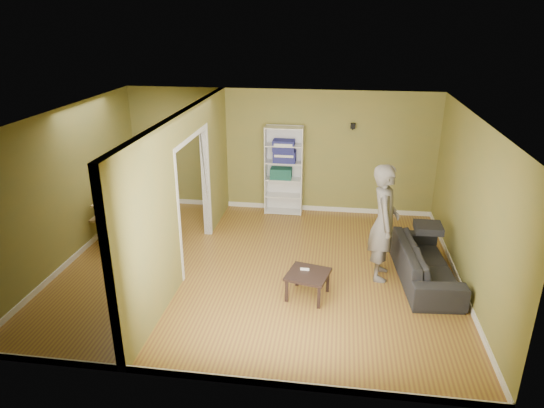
{
  "coord_description": "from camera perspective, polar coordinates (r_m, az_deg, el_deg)",
  "views": [
    {
      "loc": [
        1.23,
        -7.12,
        3.99
      ],
      "look_at": [
        0.2,
        0.2,
        1.1
      ],
      "focal_mm": 32.0,
      "sensor_mm": 36.0,
      "label": 1
    }
  ],
  "objects": [
    {
      "name": "sofa",
      "position": [
        8.13,
        17.64,
        -6.03
      ],
      "size": [
        2.1,
        1.05,
        0.78
      ],
      "primitive_type": "imported",
      "rotation": [
        0.0,
        0.0,
        1.66
      ],
      "color": "#2F2F35",
      "rests_on": "ground"
    },
    {
      "name": "coffee_table",
      "position": [
        7.35,
        4.25,
        -8.52
      ],
      "size": [
        0.59,
        0.59,
        0.4
      ],
      "rotation": [
        0.0,
        0.0,
        -0.23
      ],
      "color": "black",
      "rests_on": "ground"
    },
    {
      "name": "chair_far",
      "position": [
        9.83,
        -14.04,
        0.02
      ],
      "size": [
        0.58,
        0.58,
        1.04
      ],
      "primitive_type": null,
      "rotation": [
        0.0,
        0.0,
        3.39
      ],
      "color": "tan",
      "rests_on": "ground"
    },
    {
      "name": "person",
      "position": [
        7.75,
        13.14,
        -1.02
      ],
      "size": [
        0.84,
        0.67,
        2.23
      ],
      "primitive_type": "imported",
      "rotation": [
        0.0,
        0.0,
        1.53
      ],
      "color": "slate",
      "rests_on": "ground"
    },
    {
      "name": "paper_box_teal",
      "position": [
        10.23,
        1.08,
        3.64
      ],
      "size": [
        0.44,
        0.29,
        0.23
      ],
      "primitive_type": "cube",
      "color": "#158980",
      "rests_on": "bookshelf"
    },
    {
      "name": "bookshelf",
      "position": [
        10.25,
        1.44,
        4.03
      ],
      "size": [
        0.79,
        0.35,
        1.88
      ],
      "color": "white",
      "rests_on": "ground"
    },
    {
      "name": "game_controller",
      "position": [
        7.4,
        3.87,
        -7.66
      ],
      "size": [
        0.13,
        0.04,
        0.03
      ],
      "primitive_type": "cube",
      "color": "white",
      "rests_on": "coffee_table"
    },
    {
      "name": "paper_box_navy_b",
      "position": [
        10.11,
        1.49,
        5.64
      ],
      "size": [
        0.46,
        0.3,
        0.24
      ],
      "primitive_type": "cube",
      "color": "navy",
      "rests_on": "bookshelf"
    },
    {
      "name": "room_shell",
      "position": [
        7.71,
        -1.68,
        0.92
      ],
      "size": [
        6.5,
        6.5,
        6.5
      ],
      "color": "olive",
      "rests_on": "ground"
    },
    {
      "name": "paper_box_navy_c",
      "position": [
        10.06,
        1.4,
        6.87
      ],
      "size": [
        0.45,
        0.29,
        0.23
      ],
      "primitive_type": "cube",
      "color": "navy",
      "rests_on": "bookshelf"
    },
    {
      "name": "wall_speaker",
      "position": [
        10.03,
        9.5,
        9.04
      ],
      "size": [
        0.1,
        0.1,
        0.1
      ],
      "primitive_type": "cube",
      "color": "black",
      "rests_on": "room_shell"
    },
    {
      "name": "chair_left",
      "position": [
        9.68,
        -20.17,
        -1.3
      ],
      "size": [
        0.53,
        0.53,
        0.95
      ],
      "primitive_type": null,
      "rotation": [
        0.0,
        0.0,
        -1.31
      ],
      "color": "tan",
      "rests_on": "ground"
    },
    {
      "name": "dining_table",
      "position": [
        9.29,
        -15.79,
        -0.05
      ],
      "size": [
        1.29,
        0.86,
        0.81
      ],
      "rotation": [
        0.0,
        0.0,
        -0.09
      ],
      "color": "#E6B277",
      "rests_on": "ground"
    },
    {
      "name": "partition",
      "position": [
        7.99,
        -10.2,
        1.33
      ],
      "size": [
        0.22,
        5.5,
        2.6
      ],
      "primitive_type": null,
      "color": "olive",
      "rests_on": "ground"
    },
    {
      "name": "chair_near",
      "position": [
        8.83,
        -16.58,
        -3.27
      ],
      "size": [
        0.53,
        0.53,
        0.88
      ],
      "primitive_type": null,
      "rotation": [
        0.0,
        0.0,
        0.41
      ],
      "color": "#D9B389",
      "rests_on": "ground"
    }
  ]
}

